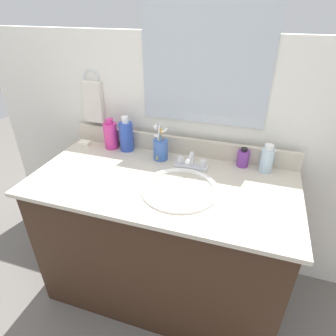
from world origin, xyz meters
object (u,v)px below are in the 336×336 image
Objects in this scene: bottle_shampoo_blue at (126,136)px; soap_bar at (85,143)px; faucet at (191,163)px; bottle_gel_clear at (267,159)px; hand_towel at (93,102)px; cup_blue_plastic at (160,149)px; bottle_cream_purple at (243,158)px; bottle_soap_pink at (111,135)px.

soap_bar is at bearing -174.32° from bottle_shampoo_blue.
soap_bar is at bearing 174.33° from faucet.
bottle_gel_clear reaches higher than soap_bar.
cup_blue_plastic is at bearing -15.20° from hand_towel.
hand_towel reaches higher than faucet.
cup_blue_plastic reaches higher than bottle_cream_purple.
bottle_gel_clear is 0.82× the size of bottle_soap_pink.
cup_blue_plastic reaches higher than soap_bar.
bottle_shampoo_blue is 0.61m from bottle_cream_purple.
bottle_shampoo_blue is 0.21m from cup_blue_plastic.
bottle_gel_clear is 0.96m from soap_bar.
bottle_shampoo_blue is (-0.37, 0.09, 0.05)m from faucet.
hand_towel is 0.23m from soap_bar.
hand_towel reaches higher than cup_blue_plastic.
hand_towel is 1.17× the size of bottle_shampoo_blue.
bottle_cream_purple is (0.23, 0.10, 0.01)m from faucet.
bottle_soap_pink reaches higher than bottle_gel_clear.
bottle_soap_pink is at bearing 179.90° from bottle_gel_clear.
bottle_shampoo_blue is at bearing 167.02° from faucet.
bottle_shampoo_blue is 1.13× the size of bottle_soap_pink.
hand_towel is at bearing 165.06° from faucet.
bottle_cream_purple is 0.57× the size of bottle_soap_pink.
hand_towel is at bearing 164.80° from cup_blue_plastic.
hand_towel is at bearing 161.78° from bottle_shampoo_blue.
bottle_gel_clear is 0.51m from cup_blue_plastic.
faucet is 0.18m from cup_blue_plastic.
bottle_gel_clear is at bearing -0.10° from bottle_soap_pink.
bottle_gel_clear is at bearing -9.26° from bottle_cream_purple.
faucet is at bearing -10.23° from bottle_soap_pink.
bottle_soap_pink is (0.13, -0.07, -0.15)m from hand_towel.
bottle_gel_clear is at bearing 13.71° from faucet.
bottle_soap_pink is at bearing -30.23° from hand_towel.
bottle_shampoo_blue is 0.09m from bottle_soap_pink.
faucet is at bearing -5.67° from soap_bar.
bottle_shampoo_blue is at bearing -18.22° from hand_towel.
cup_blue_plastic is (-0.51, -0.04, -0.00)m from bottle_gel_clear.
bottle_cream_purple reaches higher than faucet.
bottle_shampoo_blue is 0.71m from bottle_gel_clear.
soap_bar is (-0.25, -0.02, -0.07)m from bottle_shampoo_blue.
cup_blue_plastic is 2.97× the size of soap_bar.
bottle_gel_clear is (0.71, -0.00, -0.02)m from bottle_shampoo_blue.
cup_blue_plastic reaches higher than bottle_gel_clear.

